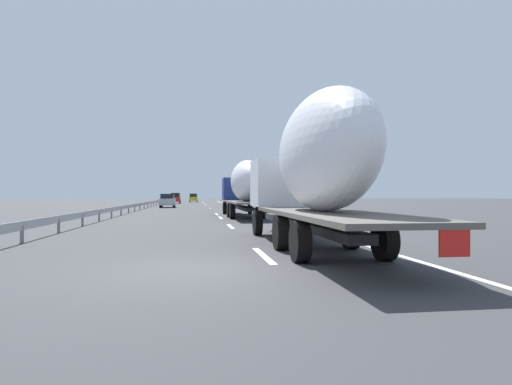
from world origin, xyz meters
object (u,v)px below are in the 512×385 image
object	(u,v)px
truck_trailing	(314,166)
car_red_compact	(176,198)
car_yellow_coupe	(193,198)
road_sign	(249,190)
truck_lead	(244,186)
car_silver_hatch	(168,200)

from	to	relation	value
truck_trailing	car_red_compact	distance (m)	71.45
car_red_compact	car_yellow_coupe	size ratio (longest dim) A/B	0.90
road_sign	truck_trailing	bearing A→B (deg)	175.67
truck_lead	car_silver_hatch	size ratio (longest dim) A/B	3.35
car_yellow_coupe	truck_trailing	bearing A→B (deg)	-177.37
truck_lead	car_red_compact	xyz separation A→B (m)	(52.28, 7.23, -1.37)
car_yellow_coupe	truck_lead	bearing A→B (deg)	-176.63
truck_trailing	car_red_compact	world-z (taller)	truck_trailing
truck_trailing	road_sign	world-z (taller)	truck_trailing
truck_trailing	car_silver_hatch	bearing A→B (deg)	9.22
truck_lead	car_red_compact	world-z (taller)	truck_lead
truck_trailing	car_yellow_coupe	size ratio (longest dim) A/B	3.01
car_red_compact	car_silver_hatch	xyz separation A→B (m)	(-27.27, -0.12, -0.08)
car_red_compact	car_yellow_coupe	bearing A→B (deg)	-13.85
truck_lead	car_silver_hatch	bearing A→B (deg)	15.87
car_silver_hatch	car_red_compact	bearing A→B (deg)	0.25
truck_trailing	car_silver_hatch	xyz separation A→B (m)	(43.79, 7.11, -1.68)
truck_trailing	car_yellow_coupe	world-z (taller)	truck_trailing
truck_lead	car_silver_hatch	distance (m)	26.04
truck_trailing	road_sign	distance (m)	41.04
car_red_compact	road_sign	distance (m)	31.89
truck_lead	car_yellow_coupe	size ratio (longest dim) A/B	3.20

